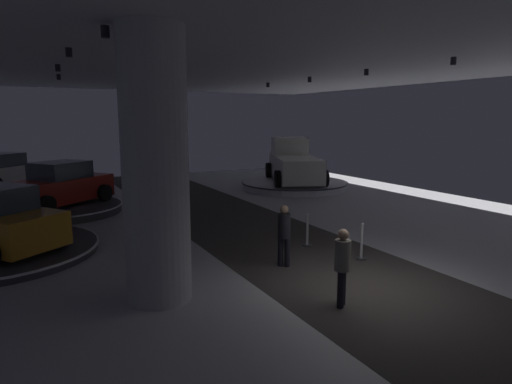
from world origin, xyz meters
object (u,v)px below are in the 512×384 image
(display_platform_far_left, at_px, (60,209))
(display_car_deep_left, at_px, (3,171))
(column_left, at_px, (155,168))
(display_platform_deep_left, at_px, (5,188))
(display_platform_far_right, at_px, (294,185))
(pickup_truck_far_right, at_px, (294,164))
(display_car_far_left, at_px, (59,186))
(visitor_walking_near, at_px, (342,263))
(visitor_walking_far, at_px, (284,232))

(display_platform_far_left, bearing_deg, display_car_deep_left, 105.82)
(column_left, distance_m, display_platform_deep_left, 18.12)
(display_platform_far_right, distance_m, pickup_truck_far_right, 1.14)
(display_platform_far_right, xyz_separation_m, display_car_deep_left, (-13.74, 6.56, 0.79))
(display_platform_far_right, height_order, display_platform_far_left, display_platform_far_right)
(display_car_deep_left, bearing_deg, display_platform_far_right, -25.52)
(display_car_far_left, xyz_separation_m, visitor_walking_near, (4.29, -12.18, -0.19))
(display_car_deep_left, height_order, visitor_walking_near, display_car_deep_left)
(display_platform_deep_left, relative_size, visitor_walking_near, 3.40)
(display_platform_deep_left, distance_m, visitor_walking_far, 18.37)
(display_car_far_left, distance_m, visitor_walking_near, 12.92)
(column_left, relative_size, display_car_far_left, 1.24)
(display_platform_far_left, relative_size, display_car_far_left, 1.07)
(display_platform_far_right, xyz_separation_m, display_platform_far_left, (-11.61, -0.95, -0.02))
(visitor_walking_near, bearing_deg, visitor_walking_far, 84.92)
(display_car_far_left, height_order, visitor_walking_far, display_car_far_left)
(display_platform_deep_left, relative_size, display_car_deep_left, 1.27)
(pickup_truck_far_right, height_order, display_car_deep_left, pickup_truck_far_right)
(visitor_walking_near, xyz_separation_m, visitor_walking_far, (0.23, 2.59, 0.00))
(display_car_deep_left, xyz_separation_m, visitor_walking_near, (6.44, -19.68, -0.08))
(column_left, relative_size, visitor_walking_near, 3.46)
(display_car_far_left, bearing_deg, visitor_walking_far, -64.75)
(display_platform_far_left, relative_size, display_platform_deep_left, 0.88)
(column_left, bearing_deg, display_platform_deep_left, 100.67)
(display_car_far_left, relative_size, display_platform_deep_left, 0.82)
(column_left, distance_m, display_car_deep_left, 17.99)
(display_car_deep_left, bearing_deg, display_platform_far_left, -74.18)
(display_car_far_left, bearing_deg, display_platform_deep_left, 105.83)
(column_left, xyz_separation_m, visitor_walking_far, (3.33, 0.51, -1.84))
(display_car_far_left, height_order, visitor_walking_near, display_car_far_left)
(display_platform_far_right, bearing_deg, display_platform_deep_left, 154.37)
(display_platform_far_right, bearing_deg, pickup_truck_far_right, 67.61)
(display_platform_deep_left, bearing_deg, display_car_far_left, -74.17)
(display_platform_far_left, height_order, visitor_walking_near, visitor_walking_near)
(display_platform_deep_left, bearing_deg, visitor_walking_far, -68.75)
(display_car_far_left, xyz_separation_m, visitor_walking_far, (4.52, -9.59, -0.19))
(column_left, relative_size, pickup_truck_far_right, 0.96)
(display_platform_far_left, distance_m, visitor_walking_far, 10.62)
(display_platform_far_left, height_order, visitor_walking_far, visitor_walking_far)
(column_left, xyz_separation_m, display_car_far_left, (-1.19, 10.10, -1.66))
(display_car_deep_left, bearing_deg, visitor_walking_far, -68.66)
(column_left, relative_size, display_platform_deep_left, 1.02)
(pickup_truck_far_right, distance_m, display_platform_deep_left, 15.25)
(display_platform_far_left, xyz_separation_m, visitor_walking_near, (4.32, -12.16, 0.72))
(display_platform_far_right, relative_size, display_platform_far_left, 1.19)
(display_platform_far_right, relative_size, pickup_truck_far_right, 1.00)
(display_platform_far_left, height_order, display_car_deep_left, display_car_deep_left)
(display_platform_far_right, bearing_deg, display_car_deep_left, 154.48)
(pickup_truck_far_right, bearing_deg, display_platform_deep_left, 155.58)
(display_car_far_left, bearing_deg, column_left, -83.29)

